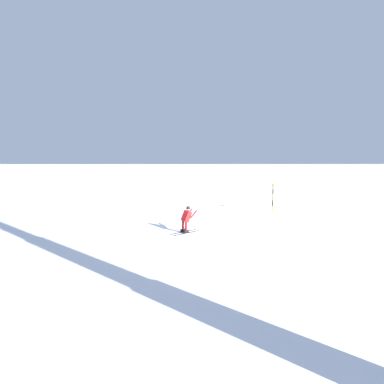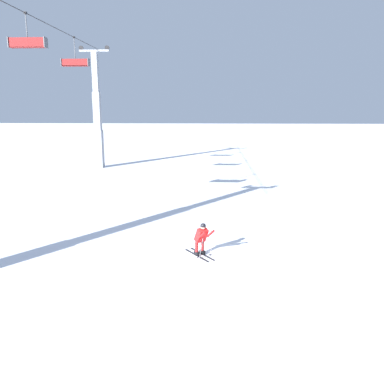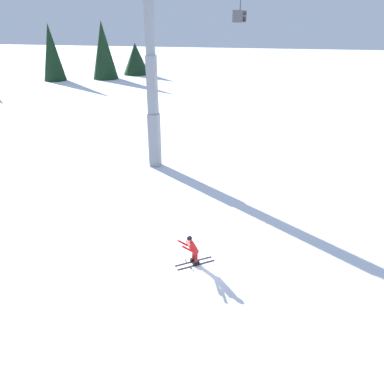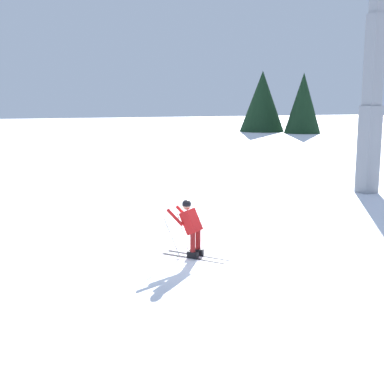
{
  "view_description": "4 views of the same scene",
  "coord_description": "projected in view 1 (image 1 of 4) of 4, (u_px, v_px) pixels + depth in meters",
  "views": [
    {
      "loc": [
        0.53,
        13.58,
        4.15
      ],
      "look_at": [
        0.44,
        1.21,
        2.49
      ],
      "focal_mm": 24.99,
      "sensor_mm": 36.0,
      "label": 1
    },
    {
      "loc": [
        -14.78,
        -1.04,
        6.09
      ],
      "look_at": [
        1.06,
        -0.27,
        2.65
      ],
      "focal_mm": 36.98,
      "sensor_mm": 36.0,
      "label": 2
    },
    {
      "loc": [
        3.55,
        -13.38,
        9.55
      ],
      "look_at": [
        0.65,
        -0.35,
        3.27
      ],
      "focal_mm": 34.47,
      "sensor_mm": 36.0,
      "label": 3
    },
    {
      "loc": [
        11.92,
        -6.07,
        3.8
      ],
      "look_at": [
        1.6,
        -1.06,
        1.82
      ],
      "focal_mm": 47.59,
      "sensor_mm": 36.0,
      "label": 4
    }
  ],
  "objects": [
    {
      "name": "ground_plane",
      "position": [
        200.0,
        236.0,
        14.01
      ],
      "size": [
        260.0,
        260.0,
        0.0
      ],
      "primitive_type": "plane",
      "color": "white"
    },
    {
      "name": "skier_carving_main",
      "position": [
        187.0,
        218.0,
        14.57
      ],
      "size": [
        1.63,
        1.37,
        1.56
      ],
      "color": "black",
      "rests_on": "ground_plane"
    },
    {
      "name": "trail_marker_pole",
      "position": [
        273.0,
        196.0,
        19.9
      ],
      "size": [
        0.07,
        0.28,
        2.23
      ],
      "color": "orange",
      "rests_on": "ground_plane"
    }
  ]
}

